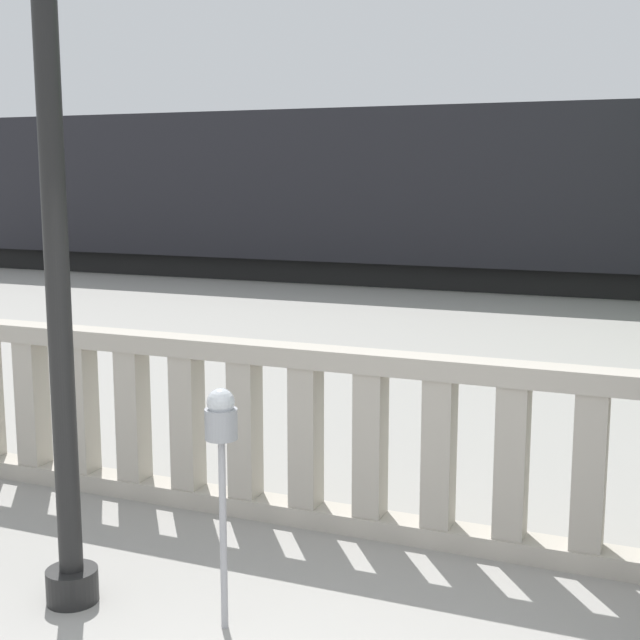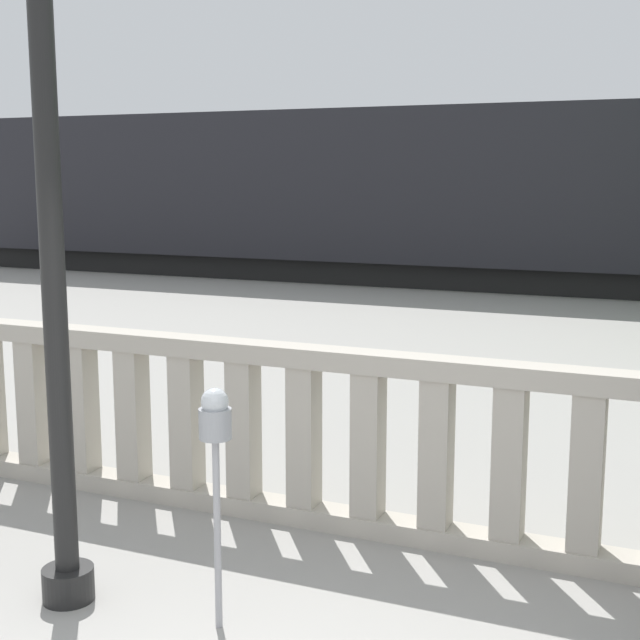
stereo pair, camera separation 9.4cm
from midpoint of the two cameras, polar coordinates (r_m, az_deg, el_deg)
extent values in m
cube|color=#ADA599|center=(6.33, 7.07, -13.44)|extent=(14.47, 0.24, 0.14)
cube|color=#ADA599|center=(5.98, 7.30, -3.05)|extent=(14.47, 0.24, 0.14)
cube|color=#ADA599|center=(7.74, -18.25, -5.03)|extent=(0.20, 0.20, 1.03)
cube|color=#ADA599|center=(7.43, -15.37, -5.48)|extent=(0.20, 0.20, 1.03)
cube|color=#ADA599|center=(7.15, -12.24, -5.94)|extent=(0.20, 0.20, 1.03)
cube|color=#ADA599|center=(6.89, -8.87, -6.43)|extent=(0.20, 0.20, 1.03)
cube|color=#ADA599|center=(6.65, -5.23, -6.93)|extent=(0.20, 0.20, 1.03)
cube|color=#ADA599|center=(6.44, -1.33, -7.43)|extent=(0.20, 0.20, 1.03)
cube|color=#ADA599|center=(6.27, 2.81, -7.92)|extent=(0.20, 0.20, 1.03)
cube|color=#ADA599|center=(6.13, 7.18, -8.39)|extent=(0.20, 0.20, 1.03)
cube|color=#ADA599|center=(6.02, 11.74, -8.84)|extent=(0.20, 0.20, 1.03)
cube|color=#ADA599|center=(5.96, 16.44, -9.23)|extent=(0.20, 0.20, 1.03)
cylinder|color=black|center=(5.72, -16.04, -16.00)|extent=(0.31, 0.31, 0.20)
cylinder|color=black|center=(5.25, -17.73, 18.24)|extent=(0.14, 0.14, 6.33)
cylinder|color=#99999E|center=(5.08, -6.75, -13.49)|extent=(0.04, 0.04, 1.10)
cylinder|color=gray|center=(4.87, -6.90, -6.62)|extent=(0.18, 0.18, 0.17)
sphere|color=#B2B7BC|center=(4.84, -6.93, -5.24)|extent=(0.15, 0.15, 0.15)
cube|color=black|center=(21.12, 3.33, 3.27)|extent=(22.53, 2.28, 0.55)
cube|color=black|center=(21.00, 3.39, 8.60)|extent=(22.99, 2.84, 3.37)
cube|color=black|center=(30.35, 17.17, 4.73)|extent=(20.68, 2.19, 0.55)
cube|color=navy|center=(30.27, 17.32, 7.86)|extent=(21.10, 2.74, 2.77)
camera|label=1|loc=(0.05, -90.37, -0.06)|focal=50.00mm
camera|label=2|loc=(0.05, 89.63, 0.06)|focal=50.00mm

